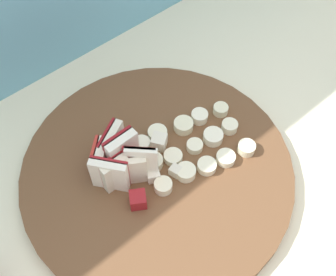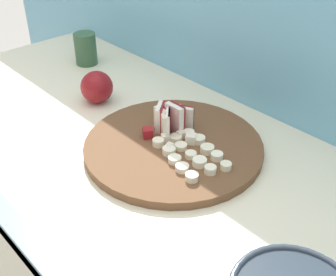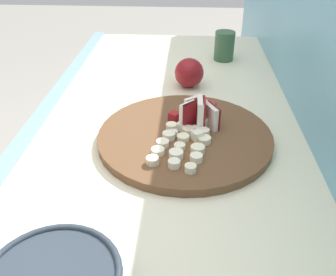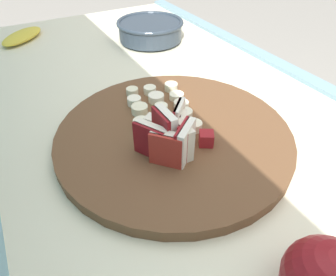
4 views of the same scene
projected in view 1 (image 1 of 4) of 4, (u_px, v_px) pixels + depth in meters
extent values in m
cube|color=#6BADC6|center=(58.00, 118.00, 0.83)|extent=(2.40, 0.04, 1.44)
cylinder|color=brown|center=(157.00, 171.00, 0.59)|extent=(0.38, 0.38, 0.02)
cube|color=maroon|center=(111.00, 171.00, 0.55)|extent=(0.03, 0.04, 0.06)
cube|color=white|center=(110.00, 175.00, 0.54)|extent=(0.04, 0.05, 0.06)
cube|color=maroon|center=(141.00, 161.00, 0.55)|extent=(0.03, 0.03, 0.06)
cube|color=white|center=(140.00, 164.00, 0.55)|extent=(0.04, 0.04, 0.06)
cube|color=maroon|center=(129.00, 167.00, 0.55)|extent=(0.04, 0.03, 0.05)
cube|color=beige|center=(130.00, 171.00, 0.55)|extent=(0.04, 0.03, 0.05)
cube|color=maroon|center=(112.00, 169.00, 0.55)|extent=(0.04, 0.01, 0.05)
cube|color=beige|center=(116.00, 173.00, 0.55)|extent=(0.04, 0.01, 0.05)
cube|color=maroon|center=(119.00, 149.00, 0.56)|extent=(0.05, 0.01, 0.07)
cube|color=white|center=(123.00, 153.00, 0.56)|extent=(0.05, 0.01, 0.07)
cube|color=maroon|center=(108.00, 143.00, 0.57)|extent=(0.05, 0.03, 0.05)
cube|color=#EFE5CC|center=(113.00, 145.00, 0.57)|extent=(0.05, 0.03, 0.05)
cube|color=#B22D23|center=(96.00, 160.00, 0.56)|extent=(0.04, 0.04, 0.05)
cube|color=#EFE5CC|center=(102.00, 161.00, 0.56)|extent=(0.04, 0.04, 0.05)
cube|color=white|center=(153.00, 175.00, 0.57)|extent=(0.02, 0.02, 0.02)
cube|color=#EFE5CC|center=(111.00, 166.00, 0.57)|extent=(0.03, 0.03, 0.02)
cube|color=beige|center=(114.00, 171.00, 0.57)|extent=(0.03, 0.03, 0.02)
cube|color=beige|center=(145.00, 154.00, 0.59)|extent=(0.02, 0.02, 0.02)
cube|color=white|center=(117.00, 158.00, 0.58)|extent=(0.03, 0.03, 0.02)
cube|color=#EFE5CC|center=(159.00, 142.00, 0.59)|extent=(0.03, 0.03, 0.02)
cube|color=maroon|center=(138.00, 200.00, 0.54)|extent=(0.03, 0.03, 0.02)
cube|color=beige|center=(175.00, 171.00, 0.57)|extent=(0.02, 0.02, 0.01)
cylinder|color=#F4EAC6|center=(163.00, 186.00, 0.56)|extent=(0.02, 0.02, 0.01)
cylinder|color=#F4EAC6|center=(186.00, 172.00, 0.57)|extent=(0.03, 0.03, 0.01)
cylinder|color=#F4EAC6|center=(207.00, 166.00, 0.58)|extent=(0.03, 0.03, 0.01)
cylinder|color=#F4EAC6|center=(226.00, 158.00, 0.58)|extent=(0.03, 0.03, 0.01)
cylinder|color=beige|center=(246.00, 148.00, 0.59)|extent=(0.03, 0.03, 0.01)
cylinder|color=beige|center=(154.00, 162.00, 0.58)|extent=(0.03, 0.03, 0.01)
cylinder|color=#F4EAC6|center=(173.00, 157.00, 0.59)|extent=(0.03, 0.03, 0.01)
cylinder|color=#F4EAC6|center=(195.00, 146.00, 0.60)|extent=(0.02, 0.02, 0.01)
cylinder|color=white|center=(213.00, 137.00, 0.60)|extent=(0.03, 0.03, 0.01)
cylinder|color=#F4EAC6|center=(230.00, 126.00, 0.61)|extent=(0.02, 0.02, 0.01)
cylinder|color=white|center=(142.00, 144.00, 0.60)|extent=(0.02, 0.02, 0.01)
cylinder|color=#F4EAC6|center=(158.00, 134.00, 0.61)|extent=(0.03, 0.03, 0.01)
cylinder|color=beige|center=(183.00, 125.00, 0.61)|extent=(0.03, 0.03, 0.01)
cylinder|color=white|center=(200.00, 116.00, 0.62)|extent=(0.03, 0.03, 0.01)
cylinder|color=beige|center=(221.00, 110.00, 0.63)|extent=(0.02, 0.02, 0.01)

